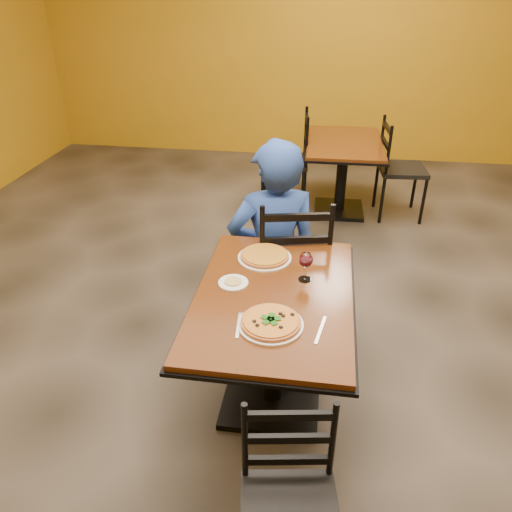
% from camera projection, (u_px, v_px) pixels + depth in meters
% --- Properties ---
extents(floor, '(7.00, 8.00, 0.01)m').
position_uv_depth(floor, '(280.00, 344.00, 3.33)').
color(floor, black).
rests_on(floor, ground).
extents(wall_back, '(7.00, 0.01, 3.00)m').
position_uv_depth(wall_back, '(317.00, 36.00, 6.00)').
color(wall_back, '#BD8115').
rests_on(wall_back, ground).
extents(table_main, '(0.83, 1.23, 0.75)m').
position_uv_depth(table_main, '(273.00, 324.00, 2.63)').
color(table_main, '#56240D').
rests_on(table_main, floor).
extents(table_second, '(0.77, 1.13, 0.75)m').
position_uv_depth(table_second, '(343.00, 161.00, 4.90)').
color(table_second, '#56240D').
rests_on(table_second, floor).
extents(chair_main_far, '(0.54, 0.54, 1.01)m').
position_uv_depth(chair_main_far, '(291.00, 262.00, 3.28)').
color(chair_main_far, black).
rests_on(chair_main_far, floor).
extents(chair_second_left, '(0.50, 0.50, 1.02)m').
position_uv_depth(chair_second_left, '(284.00, 162.00, 5.00)').
color(chair_second_left, black).
rests_on(chair_second_left, floor).
extents(chair_second_right, '(0.48, 0.48, 0.98)m').
position_uv_depth(chair_second_right, '(402.00, 170.00, 4.86)').
color(chair_second_right, black).
rests_on(chair_second_right, floor).
extents(diner, '(0.74, 0.60, 1.30)m').
position_uv_depth(diner, '(274.00, 233.00, 3.33)').
color(diner, navy).
rests_on(diner, floor).
extents(plate_main, '(0.31, 0.31, 0.01)m').
position_uv_depth(plate_main, '(271.00, 324.00, 2.30)').
color(plate_main, white).
rests_on(plate_main, table_main).
extents(pizza_main, '(0.28, 0.28, 0.02)m').
position_uv_depth(pizza_main, '(271.00, 322.00, 2.29)').
color(pizza_main, maroon).
rests_on(pizza_main, plate_main).
extents(plate_far, '(0.31, 0.31, 0.01)m').
position_uv_depth(plate_far, '(265.00, 258.00, 2.84)').
color(plate_far, white).
rests_on(plate_far, table_main).
extents(pizza_far, '(0.28, 0.28, 0.02)m').
position_uv_depth(pizza_far, '(265.00, 255.00, 2.83)').
color(pizza_far, gold).
rests_on(pizza_far, plate_far).
extents(side_plate, '(0.16, 0.16, 0.01)m').
position_uv_depth(side_plate, '(233.00, 283.00, 2.61)').
color(side_plate, white).
rests_on(side_plate, table_main).
extents(dip, '(0.09, 0.09, 0.01)m').
position_uv_depth(dip, '(233.00, 281.00, 2.60)').
color(dip, tan).
rests_on(dip, side_plate).
extents(wine_glass, '(0.08, 0.08, 0.18)m').
position_uv_depth(wine_glass, '(306.00, 265.00, 2.60)').
color(wine_glass, white).
rests_on(wine_glass, table_main).
extents(fork, '(0.03, 0.19, 0.00)m').
position_uv_depth(fork, '(239.00, 325.00, 2.30)').
color(fork, silver).
rests_on(fork, table_main).
extents(knife, '(0.05, 0.21, 0.00)m').
position_uv_depth(knife, '(321.00, 330.00, 2.27)').
color(knife, silver).
rests_on(knife, table_main).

